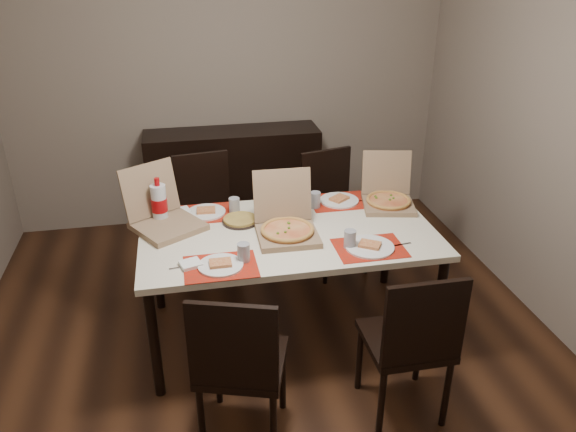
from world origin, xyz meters
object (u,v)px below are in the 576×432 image
(chair_far_right, at_px, (332,206))
(soda_bottle, at_px, (159,204))
(chair_far_left, at_px, (206,210))
(chair_near_left, at_px, (239,362))
(pizza_box_center, at_px, (286,226))
(chair_near_right, at_px, (412,340))
(dining_table, at_px, (288,240))
(dip_bowl, at_px, (299,217))
(sideboard, at_px, (234,180))

(chair_far_right, xyz_separation_m, soda_bottle, (-1.27, -0.52, 0.36))
(chair_far_left, bearing_deg, soda_bottle, -116.17)
(chair_near_left, height_order, chair_far_left, same)
(pizza_box_center, xyz_separation_m, soda_bottle, (-0.75, 0.33, 0.07))
(chair_near_left, bearing_deg, chair_near_right, -0.14)
(dining_table, bearing_deg, chair_far_left, 116.51)
(chair_far_left, bearing_deg, chair_near_right, -62.50)
(dining_table, height_order, dip_bowl, dip_bowl)
(sideboard, xyz_separation_m, chair_far_right, (0.67, -0.83, 0.06))
(pizza_box_center, distance_m, soda_bottle, 0.82)
(chair_far_right, height_order, dip_bowl, chair_far_right)
(chair_far_right, xyz_separation_m, dip_bowl, (-0.41, -0.66, 0.25))
(chair_near_right, relative_size, chair_far_left, 1.00)
(soda_bottle, bearing_deg, chair_far_right, 22.33)
(dining_table, xyz_separation_m, chair_near_right, (0.47, -0.87, -0.17))
(chair_far_right, bearing_deg, chair_near_left, -118.91)
(chair_far_left, relative_size, chair_far_right, 1.00)
(pizza_box_center, height_order, dip_bowl, pizza_box_center)
(chair_far_left, relative_size, dip_bowl, 8.56)
(chair_near_left, bearing_deg, soda_bottle, 107.09)
(sideboard, bearing_deg, pizza_box_center, -85.05)
(chair_far_right, distance_m, dip_bowl, 0.82)
(chair_far_right, bearing_deg, pizza_box_center, -121.68)
(chair_far_right, bearing_deg, sideboard, 128.90)
(chair_far_right, bearing_deg, chair_far_left, 173.36)
(dining_table, bearing_deg, dip_bowl, 54.88)
(dining_table, xyz_separation_m, dip_bowl, (0.10, 0.14, 0.08))
(chair_near_left, relative_size, chair_far_left, 1.00)
(chair_near_right, bearing_deg, dip_bowl, 110.34)
(chair_far_left, distance_m, chair_far_right, 0.97)
(chair_far_left, bearing_deg, dip_bowl, -54.36)
(sideboard, relative_size, chair_far_right, 1.61)
(sideboard, distance_m, chair_far_right, 1.07)
(chair_far_right, bearing_deg, chair_near_right, -91.14)
(sideboard, height_order, chair_far_left, chair_far_left)
(chair_far_left, distance_m, soda_bottle, 0.80)
(chair_near_right, bearing_deg, dining_table, 118.53)
(chair_far_right, bearing_deg, dining_table, -122.31)
(dining_table, xyz_separation_m, soda_bottle, (-0.77, 0.28, 0.19))
(dip_bowl, bearing_deg, soda_bottle, 170.97)
(chair_far_left, bearing_deg, chair_near_left, -88.71)
(chair_near_left, height_order, dip_bowl, chair_near_left)
(chair_near_left, xyz_separation_m, chair_far_right, (0.92, 1.67, 0.00))
(chair_far_right, distance_m, pizza_box_center, 1.05)
(sideboard, bearing_deg, chair_near_left, -95.68)
(chair_near_right, distance_m, pizza_box_center, 1.00)
(dining_table, relative_size, pizza_box_center, 4.44)
(sideboard, distance_m, pizza_box_center, 1.73)
(dining_table, distance_m, chair_far_right, 0.96)
(sideboard, height_order, pizza_box_center, pizza_box_center)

